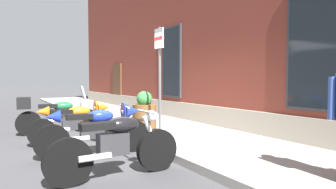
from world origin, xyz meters
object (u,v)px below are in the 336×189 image
motorcycle_black_naked (117,145)px  motorcycle_blue_sport (99,127)px  motorcycle_orange_sport (78,120)px  parking_sign (160,67)px  motorcycle_green_touring (55,114)px  barrel_planter (144,114)px

motorcycle_black_naked → motorcycle_blue_sport: bearing=172.8°
motorcycle_orange_sport → parking_sign: size_ratio=0.80×
motorcycle_green_touring → motorcycle_blue_sport: 2.82m
motorcycle_black_naked → barrel_planter: size_ratio=1.98×
barrel_planter → motorcycle_orange_sport: bearing=-94.7°
motorcycle_green_touring → motorcycle_blue_sport: (2.80, 0.36, 0.01)m
motorcycle_blue_sport → motorcycle_black_naked: size_ratio=1.07×
motorcycle_black_naked → barrel_planter: 3.09m
motorcycle_green_touring → motorcycle_orange_sport: (1.52, 0.26, 0.00)m
motorcycle_blue_sport → parking_sign: parking_sign is taller
motorcycle_green_touring → parking_sign: (2.58, 1.81, 1.21)m
motorcycle_green_touring → motorcycle_black_naked: (4.22, 0.18, -0.05)m
motorcycle_black_naked → parking_sign: size_ratio=0.82×
motorcycle_orange_sport → motorcycle_blue_sport: 1.29m
motorcycle_orange_sport → motorcycle_black_naked: (2.70, -0.08, -0.05)m
motorcycle_black_naked → parking_sign: 2.63m
parking_sign → barrel_planter: size_ratio=2.41×
motorcycle_green_touring → barrel_planter: bearing=48.9°
motorcycle_orange_sport → parking_sign: (1.07, 1.55, 1.21)m
motorcycle_green_touring → motorcycle_orange_sport: motorcycle_green_touring is taller
barrel_planter → parking_sign: bearing=-4.8°
motorcycle_blue_sport → barrel_planter: bearing=126.8°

